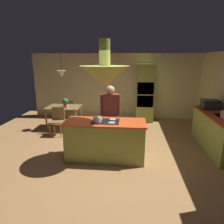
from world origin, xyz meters
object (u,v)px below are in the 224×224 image
at_px(dining_table, 64,109).
at_px(person_at_island, 110,113).
at_px(chair_by_back_wall, 70,109).
at_px(chair_facing_island, 58,119).
at_px(cup_on_table, 67,107).
at_px(kitchen_island, 105,140).
at_px(oven_tower, 145,93).
at_px(cooking_pot_on_cooktop, 97,119).
at_px(canister_tea, 223,114).
at_px(potted_plant_on_table, 65,102).
at_px(microwave_on_counter, 210,104).

relative_size(dining_table, person_at_island, 0.67).
bearing_deg(chair_by_back_wall, chair_facing_island, 90.00).
distance_m(chair_by_back_wall, cup_on_table, 0.92).
xyz_separation_m(kitchen_island, oven_tower, (1.10, 3.24, 0.61)).
bearing_deg(cooking_pot_on_cooktop, dining_table, 124.63).
height_order(oven_tower, canister_tea, oven_tower).
bearing_deg(oven_tower, person_at_island, -112.08).
relative_size(chair_facing_island, potted_plant_on_table, 2.90).
distance_m(kitchen_island, dining_table, 2.71).
distance_m(dining_table, chair_by_back_wall, 0.65).
bearing_deg(microwave_on_counter, oven_tower, 134.17).
relative_size(person_at_island, potted_plant_on_table, 5.58).
distance_m(cup_on_table, canister_tea, 4.53).
bearing_deg(cup_on_table, person_at_island, -38.52).
relative_size(cup_on_table, canister_tea, 0.56).
distance_m(oven_tower, canister_tea, 3.15).
bearing_deg(cooking_pot_on_cooktop, chair_facing_island, 134.02).
relative_size(microwave_on_counter, cooking_pot_on_cooktop, 2.56).
bearing_deg(person_at_island, kitchen_island, -94.38).
xyz_separation_m(kitchen_island, person_at_island, (0.05, 0.65, 0.49)).
bearing_deg(microwave_on_counter, cup_on_table, 174.22).
bearing_deg(potted_plant_on_table, oven_tower, 23.83).
bearing_deg(potted_plant_on_table, chair_by_back_wall, 97.24).
bearing_deg(canister_tea, kitchen_island, -167.75).
xyz_separation_m(kitchen_island, dining_table, (-1.70, 2.10, 0.19)).
distance_m(chair_facing_island, canister_tea, 4.65).
bearing_deg(potted_plant_on_table, kitchen_island, -51.76).
bearing_deg(person_at_island, chair_by_back_wall, 130.05).
distance_m(chair_by_back_wall, potted_plant_on_table, 0.82).
distance_m(potted_plant_on_table, cup_on_table, 0.22).
distance_m(kitchen_island, oven_tower, 3.48).
distance_m(dining_table, person_at_island, 2.29).
bearing_deg(cup_on_table, chair_by_back_wall, 103.04).
distance_m(dining_table, cup_on_table, 0.32).
distance_m(kitchen_island, cup_on_table, 2.44).
bearing_deg(chair_facing_island, oven_tower, 32.44).
xyz_separation_m(cup_on_table, cooking_pot_on_cooktop, (1.34, -2.02, 0.21)).
relative_size(chair_by_back_wall, canister_tea, 5.44).
xyz_separation_m(canister_tea, microwave_on_counter, (0.00, 0.84, 0.06)).
relative_size(dining_table, potted_plant_on_table, 3.71).
height_order(chair_facing_island, cup_on_table, chair_facing_island).
relative_size(oven_tower, microwave_on_counter, 4.70).
height_order(kitchen_island, person_at_island, person_at_island).
bearing_deg(microwave_on_counter, chair_facing_island, 179.86).
relative_size(chair_facing_island, cooking_pot_on_cooktop, 4.83).
distance_m(chair_facing_island, potted_plant_on_table, 0.73).
xyz_separation_m(person_at_island, potted_plant_on_table, (-1.66, 1.39, -0.03)).
relative_size(kitchen_island, potted_plant_on_table, 6.24).
xyz_separation_m(cup_on_table, canister_tea, (4.34, -1.28, 0.20)).
relative_size(cup_on_table, cooking_pot_on_cooktop, 0.50).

